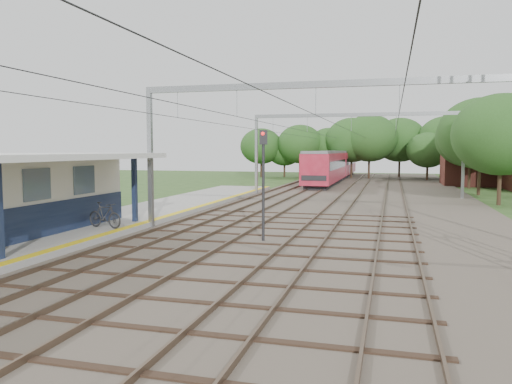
% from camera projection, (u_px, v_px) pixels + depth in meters
% --- Properties ---
extents(ground, '(160.00, 160.00, 0.00)m').
position_uv_depth(ground, '(20.00, 364.00, 9.21)').
color(ground, '#2D4C1E').
rests_on(ground, ground).
extents(ballast_bed, '(18.00, 90.00, 0.10)m').
position_uv_depth(ballast_bed, '(356.00, 202.00, 37.00)').
color(ballast_bed, '#473D33').
rests_on(ballast_bed, ground).
extents(platform, '(5.00, 52.00, 0.35)m').
position_uv_depth(platform, '(96.00, 226.00, 24.62)').
color(platform, gray).
rests_on(platform, ground).
extents(yellow_stripe, '(0.45, 52.00, 0.01)m').
position_uv_depth(yellow_stripe, '(137.00, 224.00, 24.02)').
color(yellow_stripe, yellow).
rests_on(yellow_stripe, platform).
extents(rail_tracks, '(11.80, 88.00, 0.15)m').
position_uv_depth(rail_tracks, '(322.00, 200.00, 37.64)').
color(rail_tracks, brown).
rests_on(rail_tracks, ballast_bed).
extents(catenary_system, '(17.22, 88.00, 7.00)m').
position_uv_depth(catenary_system, '(342.00, 125.00, 32.16)').
color(catenary_system, gray).
rests_on(catenary_system, ground).
extents(tree_band, '(31.72, 30.88, 8.82)m').
position_uv_depth(tree_band, '(370.00, 142.00, 62.70)').
color(tree_band, '#382619').
rests_on(tree_band, ground).
extents(house_far, '(8.00, 6.12, 8.66)m').
position_uv_depth(house_far, '(481.00, 156.00, 54.73)').
color(house_far, brown).
rests_on(house_far, ground).
extents(bicycle, '(2.06, 1.02, 1.19)m').
position_uv_depth(bicycle, '(105.00, 215.00, 22.94)').
color(bicycle, black).
rests_on(bicycle, platform).
extents(train, '(2.83, 35.25, 3.73)m').
position_uv_depth(train, '(335.00, 164.00, 63.59)').
color(train, black).
rests_on(train, ballast_bed).
extents(signal_post, '(0.37, 0.32, 4.76)m').
position_uv_depth(signal_post, '(263.00, 170.00, 20.88)').
color(signal_post, black).
rests_on(signal_post, ground).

